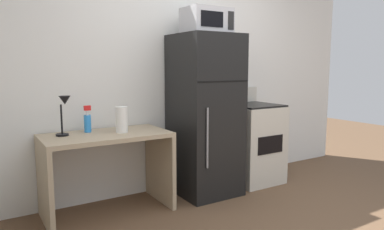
{
  "coord_description": "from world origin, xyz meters",
  "views": [
    {
      "loc": [
        -2.06,
        -1.81,
        1.36
      ],
      "look_at": [
        -0.25,
        1.1,
        0.89
      ],
      "focal_mm": 33.46,
      "sensor_mm": 36.0,
      "label": 1
    }
  ],
  "objects": [
    {
      "name": "desk_lamp",
      "position": [
        -1.37,
        1.41,
        0.99
      ],
      "size": [
        0.14,
        0.12,
        0.35
      ],
      "color": "black",
      "rests_on": "desk"
    },
    {
      "name": "refrigerator",
      "position": [
        0.04,
        1.31,
        0.84
      ],
      "size": [
        0.62,
        0.67,
        1.68
      ],
      "color": "black",
      "rests_on": "ground"
    },
    {
      "name": "microwave",
      "position": [
        0.04,
        1.29,
        1.81
      ],
      "size": [
        0.46,
        0.35,
        0.26
      ],
      "color": "#B7B7BC",
      "rests_on": "refrigerator"
    },
    {
      "name": "desk",
      "position": [
        -1.03,
        1.33,
        0.52
      ],
      "size": [
        1.13,
        0.6,
        0.75
      ],
      "color": "tan",
      "rests_on": "ground"
    },
    {
      "name": "wall_back_white",
      "position": [
        0.0,
        1.7,
        1.3
      ],
      "size": [
        5.0,
        0.1,
        2.6
      ],
      "primitive_type": "cube",
      "color": "white",
      "rests_on": "ground"
    },
    {
      "name": "oven_range",
      "position": [
        0.73,
        1.33,
        0.47
      ],
      "size": [
        0.57,
        0.61,
        1.1
      ],
      "color": "beige",
      "rests_on": "ground"
    },
    {
      "name": "spray_bottle",
      "position": [
        -1.15,
        1.49,
        0.85
      ],
      "size": [
        0.06,
        0.06,
        0.25
      ],
      "color": "#2D8CEA",
      "rests_on": "desk"
    },
    {
      "name": "paper_towel_roll",
      "position": [
        -0.89,
        1.3,
        0.87
      ],
      "size": [
        0.11,
        0.11,
        0.24
      ],
      "primitive_type": "cylinder",
      "color": "white",
      "rests_on": "desk"
    }
  ]
}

